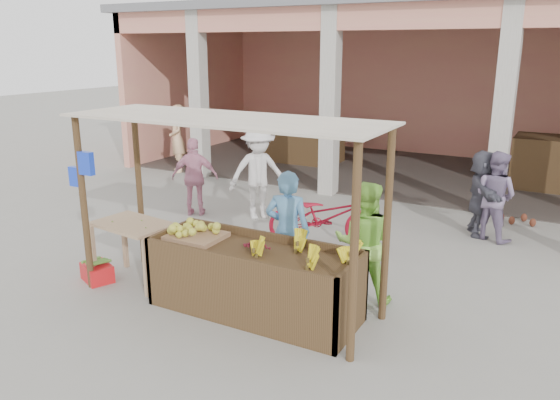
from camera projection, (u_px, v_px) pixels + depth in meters
The scene contains 20 objects.
ground at pixel (222, 303), 7.05m from camera, with size 60.00×60.00×0.00m, color gray.
market_building at pixel (421, 66), 13.82m from camera, with size 14.40×6.40×4.20m.
fruit_stall at pixel (254, 282), 6.71m from camera, with size 2.60×0.95×0.80m, color #4C351E.
stall_awning at pixel (219, 151), 6.56m from camera, with size 4.09×1.35×2.39m.
banana_heap at pixel (300, 251), 6.33m from camera, with size 1.17×0.64×0.21m, color yellow, non-canonical shape.
melon_tray at pixel (196, 232), 7.02m from camera, with size 0.68×0.59×0.19m.
berry_heap at pixel (256, 246), 6.59m from camera, with size 0.44×0.36×0.14m, color maroon.
side_table at pixel (133, 233), 7.52m from camera, with size 1.14×0.84×0.86m.
papaya_pile at pixel (132, 215), 7.46m from camera, with size 0.74×0.43×0.21m, color #4D892C, non-canonical shape.
red_crate at pixel (97, 272), 7.69m from camera, with size 0.47×0.34×0.24m, color red.
plantain_bundle at pixel (96, 262), 7.64m from camera, with size 0.35×0.24×0.07m, color #548731, non-canonical shape.
produce_sacks at pixel (519, 208), 10.11m from camera, with size 1.00×0.75×0.61m.
vendor_blue at pixel (288, 228), 7.21m from camera, with size 0.66×0.49×1.77m, color #548EC2.
vendor_green at pixel (364, 239), 6.91m from camera, with size 0.81×0.47×1.67m, color #96DE4E.
motorcycle at pixel (326, 215), 8.94m from camera, with size 2.00×0.69×1.04m, color maroon.
shopper_a at pixel (258, 169), 10.28m from camera, with size 1.23×0.62×1.92m, color silver.
shopper_b at pixel (195, 174), 10.51m from camera, with size 0.95×0.51×1.62m, color pink.
shopper_d at pixel (481, 191), 9.39m from camera, with size 1.46×0.60×1.58m, color #4C4C59.
shopper_e at pixel (177, 137), 14.17m from camera, with size 0.67×0.51×1.82m, color #F6BE8B.
shopper_f at pixel (495, 192), 9.16m from camera, with size 0.82×0.47×1.68m, color gray.
Camera 1 is at (3.74, -5.26, 3.20)m, focal length 35.00 mm.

